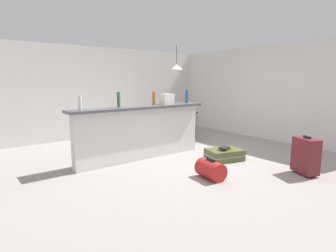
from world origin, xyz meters
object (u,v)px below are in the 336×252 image
at_px(suitcase_upright_maroon, 306,156).
at_px(book_stack, 225,148).
at_px(dining_chair_near_partition, 184,123).
at_px(pendant_lamp, 176,67).
at_px(grocery_bag, 167,99).
at_px(bottle_green, 119,100).
at_px(bottle_clear, 80,103).
at_px(duffel_bag_red, 211,170).
at_px(bottle_blue, 187,97).
at_px(bottle_amber, 154,98).
at_px(dining_table, 173,115).
at_px(suitcase_flat_olive, 224,155).

distance_m(suitcase_upright_maroon, book_stack, 1.46).
bearing_deg(dining_chair_near_partition, pendant_lamp, 73.95).
relative_size(grocery_bag, book_stack, 0.81).
distance_m(bottle_green, grocery_bag, 1.13).
bearing_deg(grocery_bag, bottle_clear, -176.90).
xyz_separation_m(bottle_clear, bottle_green, (0.81, 0.16, 0.02)).
height_order(bottle_clear, duffel_bag_red, bottle_clear).
xyz_separation_m(bottle_green, book_stack, (1.72, -1.20, -0.98)).
xyz_separation_m(bottle_clear, book_stack, (2.53, -1.05, -0.96)).
bearing_deg(dining_chair_near_partition, bottle_blue, -127.13).
relative_size(bottle_amber, dining_chair_near_partition, 0.30).
xyz_separation_m(dining_chair_near_partition, duffel_bag_red, (-1.44, -2.32, -0.36)).
relative_size(bottle_blue, dining_table, 0.27).
xyz_separation_m(dining_table, duffel_bag_red, (-1.49, -2.81, -0.50)).
relative_size(bottle_clear, duffel_bag_red, 0.50).
distance_m(grocery_bag, dining_chair_near_partition, 1.37).
relative_size(pendant_lamp, book_stack, 2.11).
xyz_separation_m(bottle_amber, suitcase_upright_maroon, (1.31, -2.61, -0.89)).
xyz_separation_m(bottle_blue, suitcase_flat_olive, (0.06, -1.09, -1.12)).
xyz_separation_m(bottle_clear, pendant_lamp, (3.10, 1.20, 0.73)).
xyz_separation_m(bottle_green, dining_chair_near_partition, (2.15, 0.56, -0.71)).
bearing_deg(suitcase_upright_maroon, bottle_amber, 116.72).
xyz_separation_m(suitcase_upright_maroon, book_stack, (-0.42, 1.39, -0.08)).
distance_m(pendant_lamp, suitcase_upright_maroon, 3.98).
distance_m(bottle_amber, grocery_bag, 0.31).
bearing_deg(pendant_lamp, dining_table, 174.62).
xyz_separation_m(bottle_green, grocery_bag, (1.13, -0.05, -0.03)).
height_order(bottle_amber, duffel_bag_red, bottle_amber).
bearing_deg(duffel_bag_red, book_stack, 28.75).
xyz_separation_m(suitcase_flat_olive, book_stack, (-0.00, -0.02, 0.14)).
bearing_deg(grocery_bag, suitcase_upright_maroon, -68.48).
bearing_deg(suitcase_upright_maroon, bottle_blue, 100.76).
relative_size(bottle_blue, dining_chair_near_partition, 0.31).
xyz_separation_m(duffel_bag_red, suitcase_upright_maroon, (1.43, -0.84, 0.18)).
bearing_deg(bottle_green, suitcase_upright_maroon, -50.57).
distance_m(dining_chair_near_partition, pendant_lamp, 1.51).
bearing_deg(pendant_lamp, suitcase_upright_maroon, -92.38).
xyz_separation_m(bottle_green, pendant_lamp, (2.29, 1.04, 0.71)).
distance_m(bottle_amber, book_stack, 1.79).
bearing_deg(grocery_bag, dining_table, 45.91).
bearing_deg(bottle_green, bottle_amber, 0.56).
relative_size(suitcase_flat_olive, suitcase_upright_maroon, 1.32).
distance_m(bottle_blue, book_stack, 1.49).
bearing_deg(suitcase_upright_maroon, dining_table, 89.02).
distance_m(dining_chair_near_partition, suitcase_flat_olive, 1.84).
distance_m(bottle_amber, suitcase_flat_olive, 1.86).
distance_m(pendant_lamp, duffel_bag_red, 3.68).
xyz_separation_m(grocery_bag, book_stack, (0.59, -1.15, -0.94)).
xyz_separation_m(dining_table, pendant_lamp, (0.09, -0.01, 1.29)).
distance_m(bottle_clear, bottle_blue, 2.47).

